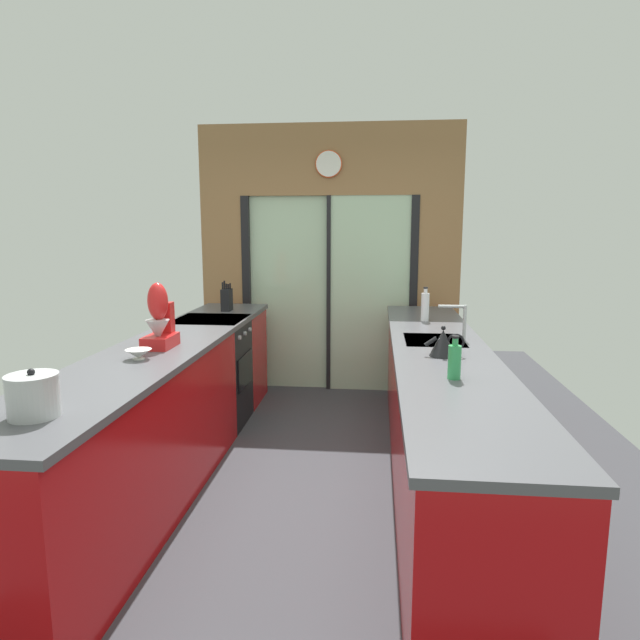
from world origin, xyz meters
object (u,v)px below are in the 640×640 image
Objects in this scene: soap_bottle_far at (425,306)px; mixing_bowl at (139,354)px; stand_mixer at (160,323)px; knife_block at (227,299)px; kettle at (443,343)px; stock_pot at (33,396)px; soap_bottle_near at (454,361)px; oven_range at (212,372)px.

mixing_bowl is at bearing -139.32° from soap_bottle_far.
stand_mixer is at bearing -146.04° from soap_bottle_far.
kettle is (1.78, -1.65, -0.02)m from knife_block.
stand_mixer is 2.04× the size of stock_pot.
mixing_bowl is 1.80m from soap_bottle_near.
kettle is 0.50m from soap_bottle_near.
stock_pot is 0.73× the size of soap_bottle_far.
stand_mixer is (0.00, 0.33, 0.13)m from mixing_bowl.
stand_mixer reaches higher than mixing_bowl.
soap_bottle_far is (0.00, 1.77, 0.03)m from soap_bottle_near.
soap_bottle_far is (1.78, 1.20, -0.04)m from stand_mixer.
mixing_bowl is at bearing -90.00° from knife_block.
knife_block reaches higher than oven_range.
stand_mixer is (0.02, -1.12, 0.63)m from oven_range.
stock_pot is at bearing -156.95° from soap_bottle_near.
soap_bottle_far is at bearing 90.00° from soap_bottle_near.
mixing_bowl is (0.02, -1.45, 0.50)m from oven_range.
knife_block is 1.25× the size of soap_bottle_near.
stock_pot is at bearing -89.57° from oven_range.
oven_range is 6.07× the size of mixing_bowl.
soap_bottle_far reaches higher than mixing_bowl.
knife_block is at bearing 167.77° from soap_bottle_far.
mixing_bowl is 2.35m from soap_bottle_far.
knife_block is at bearing 129.61° from soap_bottle_near.
knife_block reaches higher than soap_bottle_near.
soap_bottle_near is at bearing -90.00° from soap_bottle_far.
mixing_bowl is 0.54× the size of knife_block.
knife_block is 2.79m from soap_bottle_near.
soap_bottle_far is (1.78, 2.52, 0.03)m from stock_pot.
kettle is (1.78, 1.26, -0.01)m from stock_pot.
oven_range is at bearing -92.27° from knife_block.
soap_bottle_near is 0.79× the size of soap_bottle_far.
soap_bottle_far is (1.78, 1.53, 0.09)m from mixing_bowl.
stand_mixer is 1.87m from soap_bottle_near.
soap_bottle_near reaches higher than stock_pot.
soap_bottle_near is at bearing 23.05° from stock_pot.
stand_mixer is at bearing 90.00° from stock_pot.
stand_mixer is at bearing -89.06° from oven_range.
soap_bottle_near is (1.78, 0.76, 0.00)m from stock_pot.
soap_bottle_far is (1.80, 0.08, 0.59)m from oven_range.
stand_mixer reaches higher than knife_block.
kettle reaches higher than mixing_bowl.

